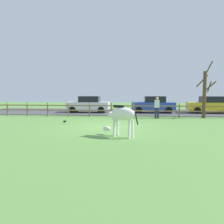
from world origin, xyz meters
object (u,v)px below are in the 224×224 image
zebra (122,116)px  crow_on_grass (65,121)px  parked_car_yellow (210,105)px  parked_car_white (89,104)px  bare_tree (205,93)px  parked_car_blue (153,104)px  visitor_near_fence (157,106)px

zebra → crow_on_grass: 5.49m
parked_car_yellow → parked_car_white: bearing=-177.9°
bare_tree → parked_car_yellow: (1.64, 3.68, -1.10)m
bare_tree → crow_on_grass: 10.69m
bare_tree → zebra: bare_tree is taller
parked_car_white → bare_tree: bearing=-18.5°
bare_tree → parked_car_blue: size_ratio=1.07×
parked_car_blue → visitor_near_fence: 4.17m
zebra → parked_car_blue: bearing=78.5°
parked_car_yellow → visitor_near_fence: visitor_near_fence is taller
parked_car_blue → parked_car_white: same height
parked_car_yellow → parked_car_white: size_ratio=1.00×
bare_tree → parked_car_white: (-9.75, 3.26, -1.10)m
zebra → parked_car_white: size_ratio=0.42×
crow_on_grass → parked_car_white: parked_car_white is taller
crow_on_grass → visitor_near_fence: size_ratio=0.13×
crow_on_grass → visitor_near_fence: bearing=28.7°
crow_on_grass → parked_car_blue: parked_car_blue is taller
parked_car_blue → visitor_near_fence: bearing=-90.9°
bare_tree → parked_car_white: bare_tree is taller
zebra → parked_car_white: bearing=109.3°
parked_car_yellow → visitor_near_fence: 6.84m
parked_car_yellow → visitor_near_fence: size_ratio=2.46×
bare_tree → parked_car_blue: 5.14m
parked_car_blue → crow_on_grass: bearing=-129.4°
bare_tree → parked_car_yellow: size_ratio=1.08×
zebra → parked_car_yellow: (7.52, 11.48, -0.08)m
zebra → parked_car_yellow: 13.73m
crow_on_grass → zebra: bearing=-44.5°
zebra → visitor_near_fence: bearing=72.7°
bare_tree → zebra: (-5.88, -7.80, -1.02)m
crow_on_grass → visitor_near_fence: visitor_near_fence is taller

